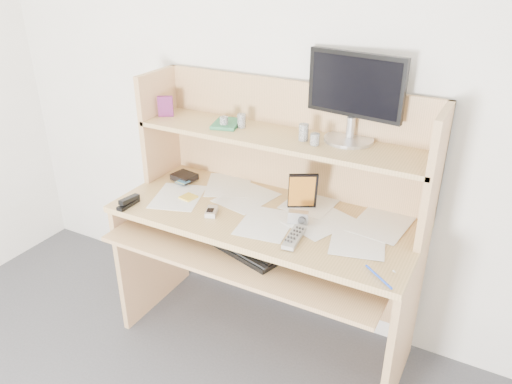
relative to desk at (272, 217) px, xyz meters
The scene contains 19 objects.
back_wall 0.60m from the desk, 90.00° to the left, with size 3.60×0.04×2.50m, color white.
desk is the anchor object (origin of this frame).
paper_clutter 0.10m from the desk, 90.00° to the right, with size 1.32×0.54×0.01m, color white.
keyboard 0.25m from the desk, 100.23° to the right, with size 0.48×0.28×0.03m.
tv_remote 0.32m from the desk, 46.46° to the right, with size 0.05×0.19×0.02m, color gray.
flip_phone 0.30m from the desk, 136.29° to the right, with size 0.05×0.09×0.02m, color silver.
stapler 0.68m from the desk, 151.67° to the right, with size 0.03×0.13×0.04m, color black.
wallet 0.54m from the desk, behind, with size 0.12×0.10×0.03m, color black.
sticky_note_pad 0.42m from the desk, 163.50° to the right, with size 0.07×0.07×0.01m, color yellow.
digital_camera 0.22m from the desk, 28.24° to the right, with size 0.09×0.03×0.05m, color #A2A2A4.
game_case 0.21m from the desk, 13.02° to the left, with size 0.13×0.01×0.19m, color black.
blue_pen 0.69m from the desk, 28.48° to the right, with size 0.01×0.01×0.16m, color #183BB8.
card_box 0.77m from the desk, behind, with size 0.07×0.02×0.10m, color #A61629.
shelf_book 0.49m from the desk, 165.38° to the left, with size 0.12×0.16×0.02m, color #368848.
chip_stack_a 0.50m from the desk, behind, with size 0.04×0.04×0.05m, color black.
chip_stack_b 0.48m from the desk, 158.17° to the left, with size 0.04×0.04×0.06m, color white.
chip_stack_c 0.45m from the desk, ahead, with size 0.04×0.04×0.05m, color black.
chip_stack_d 0.44m from the desk, 26.98° to the left, with size 0.04×0.04×0.07m, color silver.
monitor 0.68m from the desk, 29.84° to the left, with size 0.44×0.22×0.38m.
Camera 1 is at (0.91, -0.30, 1.85)m, focal length 35.00 mm.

